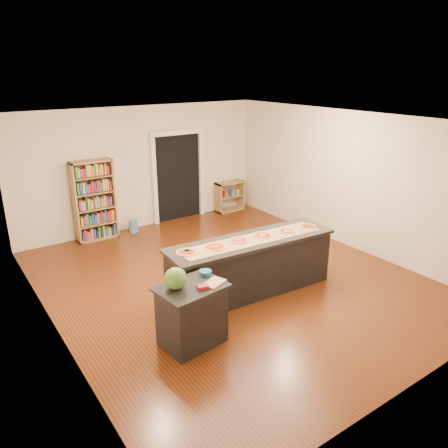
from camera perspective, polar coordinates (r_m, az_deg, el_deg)
room at (r=7.38m, az=0.89°, el=2.49°), size 6.00×7.00×2.80m
doorway at (r=10.73m, az=-6.04°, el=6.82°), size 1.40×0.09×2.21m
kitchen_island at (r=7.31m, az=3.56°, el=-5.45°), size 2.91×0.79×0.96m
side_counter at (r=6.04m, az=-4.21°, el=-11.75°), size 0.89×0.65×0.88m
bookshelf at (r=9.84m, az=-16.58°, el=2.94°), size 0.88×0.31×1.76m
low_shelf at (r=11.52m, az=0.74°, el=3.65°), size 0.78×0.33×0.78m
waste_bin at (r=10.25m, az=-11.74°, el=-0.26°), size 0.21×0.21×0.30m
kraft_paper at (r=7.10m, az=3.74°, el=-2.03°), size 2.55×0.61×0.00m
watermelon at (r=5.71m, az=-6.35°, el=-7.10°), size 0.29×0.29×0.29m
cutting_board at (r=5.87m, az=-1.28°, el=-7.66°), size 0.36×0.30×0.02m
package_red at (r=5.74m, az=-2.81°, el=-8.23°), size 0.16×0.13×0.05m
package_teal at (r=6.09m, az=-2.44°, el=-6.40°), size 0.17×0.17×0.07m
pizza_a at (r=6.60m, az=-4.93°, el=-3.69°), size 0.32×0.32×0.02m
pizza_b at (r=6.77m, az=-1.24°, el=-3.01°), size 0.34×0.34×0.02m
pizza_c at (r=7.02m, az=1.91°, el=-2.16°), size 0.31×0.31×0.02m
pizza_d at (r=7.26m, az=5.00°, el=-1.45°), size 0.31×0.31×0.02m
pizza_e at (r=7.48m, az=8.18°, el=-0.93°), size 0.28×0.28×0.02m
pizza_f at (r=7.76m, az=10.89°, el=-0.31°), size 0.28×0.28×0.02m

